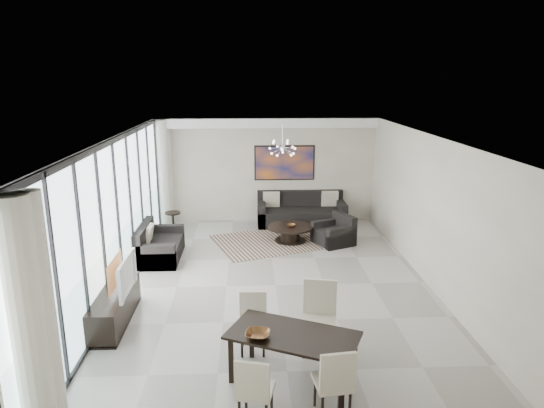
{
  "coord_description": "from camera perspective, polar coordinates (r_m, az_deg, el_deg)",
  "views": [
    {
      "loc": [
        -0.5,
        -8.78,
        3.97
      ],
      "look_at": [
        0.01,
        1.53,
        1.25
      ],
      "focal_mm": 32.0,
      "sensor_mm": 36.0,
      "label": 1
    }
  ],
  "objects": [
    {
      "name": "soffit",
      "position": [
        13.15,
        -0.63,
        9.52
      ],
      "size": [
        5.98,
        0.4,
        0.26
      ],
      "primitive_type": "cube",
      "color": "white",
      "rests_on": "room_shell"
    },
    {
      "name": "tv_console",
      "position": [
        8.61,
        -18.1,
        -11.45
      ],
      "size": [
        0.49,
        1.74,
        0.54
      ],
      "primitive_type": "cube",
      "color": "black",
      "rests_on": "floor"
    },
    {
      "name": "rug",
      "position": [
        12.07,
        -0.14,
        -4.42
      ],
      "size": [
        3.16,
        2.79,
        0.01
      ],
      "primitive_type": "cube",
      "rotation": [
        0.0,
        0.0,
        0.34
      ],
      "color": "black",
      "rests_on": "floor"
    },
    {
      "name": "sofa_main",
      "position": [
        13.45,
        3.45,
        -1.12
      ],
      "size": [
        2.41,
        0.98,
        0.88
      ],
      "color": "black",
      "rests_on": "floor"
    },
    {
      "name": "side_table",
      "position": [
        12.92,
        -11.58,
        -1.73
      ],
      "size": [
        0.4,
        0.4,
        0.55
      ],
      "color": "black",
      "rests_on": "floor"
    },
    {
      "name": "painting",
      "position": [
        13.49,
        1.49,
        4.85
      ],
      "size": [
        1.68,
        0.04,
        0.98
      ],
      "primitive_type": "cube",
      "color": "#C25D1A",
      "rests_on": "room_shell"
    },
    {
      "name": "window_wall",
      "position": [
        9.43,
        -17.17,
        -1.3
      ],
      "size": [
        0.37,
        8.95,
        2.9
      ],
      "color": "silver",
      "rests_on": "floor"
    },
    {
      "name": "room_shell",
      "position": [
        9.19,
        3.31,
        -1.19
      ],
      "size": [
        6.0,
        9.0,
        2.9
      ],
      "color": "#A8A39B",
      "rests_on": "ground"
    },
    {
      "name": "armchair",
      "position": [
        11.97,
        7.37,
        -3.51
      ],
      "size": [
        1.08,
        1.1,
        0.71
      ],
      "color": "black",
      "rests_on": "floor"
    },
    {
      "name": "dining_chair_se",
      "position": [
        6.09,
        7.44,
        -19.76
      ],
      "size": [
        0.48,
        0.48,
        0.93
      ],
      "color": "beige",
      "rests_on": "floor"
    },
    {
      "name": "dining_chair_nw",
      "position": [
        7.39,
        -2.25,
        -13.22
      ],
      "size": [
        0.42,
        0.42,
        0.88
      ],
      "color": "beige",
      "rests_on": "floor"
    },
    {
      "name": "bowl_coffee",
      "position": [
        11.94,
        2.29,
        -2.54
      ],
      "size": [
        0.27,
        0.27,
        0.07
      ],
      "primitive_type": "imported",
      "rotation": [
        0.0,
        0.0,
        -0.23
      ],
      "color": "brown",
      "rests_on": "coffee_table"
    },
    {
      "name": "bowl_dining",
      "position": [
        6.48,
        -1.7,
        -15.12
      ],
      "size": [
        0.38,
        0.38,
        0.08
      ],
      "primitive_type": "imported",
      "rotation": [
        0.0,
        0.0,
        -0.21
      ],
      "color": "brown",
      "rests_on": "dining_table"
    },
    {
      "name": "television",
      "position": [
        8.34,
        -17.35,
        -8.0
      ],
      "size": [
        0.14,
        1.03,
        0.59
      ],
      "primitive_type": "imported",
      "rotation": [
        0.0,
        0.0,
        1.57
      ],
      "color": "gray",
      "rests_on": "tv_console"
    },
    {
      "name": "dining_chair_sw",
      "position": [
        5.97,
        -2.14,
        -20.73
      ],
      "size": [
        0.49,
        0.49,
        0.89
      ],
      "color": "beige",
      "rests_on": "floor"
    },
    {
      "name": "coffee_table",
      "position": [
        12.05,
        2.16,
        -3.39
      ],
      "size": [
        1.11,
        1.11,
        0.39
      ],
      "color": "black",
      "rests_on": "floor"
    },
    {
      "name": "chandelier",
      "position": [
        11.43,
        1.24,
        6.61
      ],
      "size": [
        0.66,
        0.66,
        0.71
      ],
      "color": "silver",
      "rests_on": "room_shell"
    },
    {
      "name": "dining_chair_ne",
      "position": [
        7.36,
        5.59,
        -12.42
      ],
      "size": [
        0.58,
        0.58,
        1.07
      ],
      "color": "beige",
      "rests_on": "floor"
    },
    {
      "name": "dining_table",
      "position": [
        6.62,
        2.47,
        -15.7
      ],
      "size": [
        1.88,
        1.48,
        0.7
      ],
      "color": "black",
      "rests_on": "floor"
    },
    {
      "name": "loveseat",
      "position": [
        11.2,
        -13.22,
        -4.96
      ],
      "size": [
        0.88,
        1.56,
        0.78
      ],
      "color": "black",
      "rests_on": "floor"
    }
  ]
}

